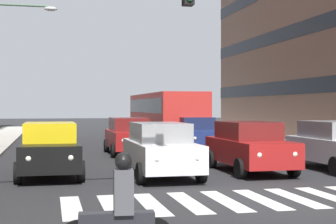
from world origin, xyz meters
TOP-DOWN VIEW (x-y plane):
  - ground_plane at (0.00, 0.00)m, footprint 180.00×180.00m
  - crosswalk_markings at (0.00, 0.00)m, footprint 9.45×2.80m
  - car_0 at (-4.88, -4.76)m, footprint 2.02×4.44m
  - car_1 at (-1.68, -4.91)m, footprint 2.02×4.44m
  - car_2 at (1.53, -4.41)m, footprint 2.02×4.44m
  - car_3 at (4.97, -5.33)m, footprint 2.02×4.44m
  - car_row2_0 at (-2.05, -13.15)m, footprint 2.02×4.44m
  - car_row2_1 at (1.35, -12.32)m, footprint 2.02×4.44m
  - bus_behind_traffic at (-1.68, -18.16)m, footprint 2.78×10.50m
  - motorcycle_with_rider at (3.98, 4.11)m, footprint 1.70×0.38m
  - traffic_light_gantry at (5.21, 0.09)m, footprint 5.07×0.36m

SIDE VIEW (x-z plane):
  - ground_plane at x=0.00m, z-range 0.00..0.00m
  - crosswalk_markings at x=0.00m, z-range 0.00..0.01m
  - motorcycle_with_rider at x=3.98m, z-range -0.14..1.43m
  - car_0 at x=-4.88m, z-range 0.03..1.75m
  - car_1 at x=-1.68m, z-range 0.03..1.75m
  - car_2 at x=1.53m, z-range 0.03..1.75m
  - car_3 at x=4.97m, z-range 0.03..1.75m
  - car_row2_0 at x=-2.05m, z-range 0.03..1.75m
  - car_row2_1 at x=1.35m, z-range 0.03..1.75m
  - bus_behind_traffic at x=-1.68m, z-range 0.36..3.36m
  - traffic_light_gantry at x=5.21m, z-range 1.00..6.50m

